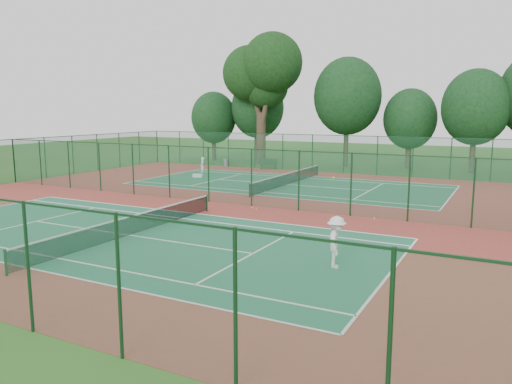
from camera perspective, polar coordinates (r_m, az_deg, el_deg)
ground at (r=31.02m, az=-3.01°, el=-1.36°), size 120.00×120.00×0.00m
red_pad at (r=31.02m, az=-3.01°, el=-1.35°), size 40.00×36.00×0.01m
court_near at (r=23.89m, az=-14.09°, el=-4.84°), size 23.77×10.97×0.01m
court_far at (r=38.92m, az=3.73°, el=0.84°), size 23.77×10.97×0.01m
fence_north at (r=47.04m, az=8.21°, el=4.38°), size 40.00×0.09×3.50m
fence_west at (r=44.34m, az=-25.93°, el=3.24°), size 0.09×36.00×3.50m
fence_divider at (r=30.74m, az=-3.04°, el=1.87°), size 40.00×0.09×3.50m
tennis_net_near at (r=23.77m, az=-14.14°, el=-3.61°), size 0.10×12.90×0.97m
tennis_net_far at (r=38.85m, az=3.74°, el=1.62°), size 0.10×12.90×0.97m
player_near at (r=18.57m, az=9.17°, el=-5.67°), size 1.02×1.39×1.93m
player_far at (r=44.08m, az=-6.16°, el=2.90°), size 0.60×0.71×1.66m
trash_bin at (r=51.30m, az=-3.45°, el=3.36°), size 0.47×0.47×0.82m
bench at (r=48.94m, az=1.37°, el=3.24°), size 1.77×1.07×1.05m
kit_bag at (r=43.39m, az=-6.71°, el=1.87°), size 0.86×0.60×0.30m
stray_ball_a at (r=29.54m, az=-0.45°, el=-1.80°), size 0.08×0.08×0.08m
stray_ball_b at (r=27.38m, az=13.37°, el=-2.95°), size 0.08×0.08×0.08m
stray_ball_c at (r=29.16m, az=0.04°, el=-1.95°), size 0.08×0.08×0.08m
big_tree at (r=53.89m, az=0.78°, el=13.54°), size 8.91×6.52×13.69m
evergreen_row at (r=52.98m, az=10.93°, el=2.94°), size 39.00×5.00×12.00m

